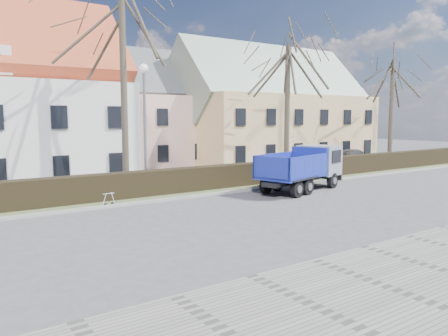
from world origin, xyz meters
TOP-DOWN VIEW (x-y plane):
  - ground at (0.00, 0.00)m, footprint 120.00×120.00m
  - sidewalk_near at (0.00, -8.50)m, footprint 80.00×5.00m
  - curb_far at (0.00, 4.60)m, footprint 80.00×0.30m
  - grass_strip at (0.00, 6.20)m, footprint 80.00×3.00m
  - hedge at (0.00, 6.00)m, footprint 60.00×0.90m
  - building_pink at (4.00, 20.00)m, footprint 10.80×8.80m
  - building_yellow at (16.00, 17.00)m, footprint 18.80×10.80m
  - tree_1 at (-2.00, 8.50)m, footprint 9.20×9.20m
  - tree_2 at (10.00, 8.50)m, footprint 8.00×8.00m
  - tree_3 at (22.00, 8.50)m, footprint 7.60×7.60m
  - dump_truck at (5.85, 2.92)m, footprint 6.71×3.96m
  - streetlight at (-1.48, 7.00)m, footprint 0.54×0.54m
  - cart_frame at (-4.54, 4.80)m, footprint 0.80×0.50m
  - parked_car_b at (19.67, 10.45)m, footprint 4.93×3.05m

SIDE VIEW (x-z plane):
  - ground at x=0.00m, z-range 0.00..0.00m
  - sidewalk_near at x=0.00m, z-range 0.00..0.08m
  - grass_strip at x=0.00m, z-range 0.00..0.10m
  - curb_far at x=0.00m, z-range 0.00..0.12m
  - cart_frame at x=-4.54m, z-range 0.00..0.71m
  - hedge at x=0.00m, z-range 0.00..1.30m
  - parked_car_b at x=19.67m, z-range 0.00..1.33m
  - dump_truck at x=5.85m, z-range 0.00..2.53m
  - streetlight at x=-1.48m, z-range 0.00..6.95m
  - building_pink at x=4.00m, z-range 0.00..8.00m
  - building_yellow at x=16.00m, z-range 0.00..8.50m
  - tree_3 at x=22.00m, z-range 0.00..10.45m
  - tree_2 at x=10.00m, z-range 0.00..11.00m
  - tree_1 at x=-2.00m, z-range 0.00..12.65m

